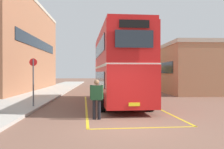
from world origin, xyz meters
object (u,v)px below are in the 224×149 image
double_decker_bus (118,66)px  single_deck_bus (126,76)px  pedestrian_boarding (97,96)px  bus_stop_sign (33,77)px

double_decker_bus → single_deck_bus: double_decker_bus is taller
double_decker_bus → pedestrian_boarding: size_ratio=6.12×
single_deck_bus → double_decker_bus: bearing=-97.3°
pedestrian_boarding → bus_stop_sign: bearing=135.4°
double_decker_bus → bus_stop_sign: size_ratio=3.94×
double_decker_bus → single_deck_bus: size_ratio=1.13×
single_deck_bus → bus_stop_sign: (-7.52, -21.12, 0.15)m
pedestrian_boarding → bus_stop_sign: 5.26m
single_deck_bus → pedestrian_boarding: bearing=-98.8°
double_decker_bus → pedestrian_boarding: bearing=-103.6°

